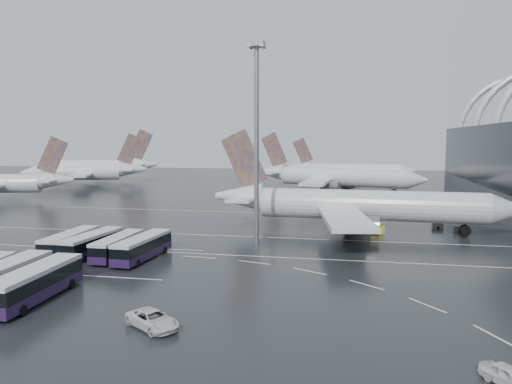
% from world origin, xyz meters
% --- Properties ---
extents(ground, '(420.00, 420.00, 0.00)m').
position_xyz_m(ground, '(0.00, 0.00, 0.00)').
color(ground, black).
rests_on(ground, ground).
extents(lane_marking_near, '(120.00, 0.25, 0.01)m').
position_xyz_m(lane_marking_near, '(0.00, -2.00, 0.01)').
color(lane_marking_near, silver).
rests_on(lane_marking_near, ground).
extents(lane_marking_mid, '(120.00, 0.25, 0.01)m').
position_xyz_m(lane_marking_mid, '(0.00, 12.00, 0.01)').
color(lane_marking_mid, silver).
rests_on(lane_marking_mid, ground).
extents(lane_marking_far, '(120.00, 0.25, 0.01)m').
position_xyz_m(lane_marking_far, '(0.00, 40.00, 0.01)').
color(lane_marking_far, silver).
rests_on(lane_marking_far, ground).
extents(bus_bay_line_south, '(28.00, 0.25, 0.01)m').
position_xyz_m(bus_bay_line_south, '(-24.00, -16.00, 0.01)').
color(bus_bay_line_south, silver).
rests_on(bus_bay_line_south, ground).
extents(bus_bay_line_north, '(28.00, 0.25, 0.01)m').
position_xyz_m(bus_bay_line_north, '(-24.00, 0.00, 0.01)').
color(bus_bay_line_north, silver).
rests_on(bus_bay_line_north, ground).
extents(airliner_main, '(54.90, 48.12, 18.60)m').
position_xyz_m(airliner_main, '(12.31, 20.71, 4.66)').
color(airliner_main, silver).
rests_on(airliner_main, ground).
extents(airliner_gate_b, '(54.15, 48.01, 19.08)m').
position_xyz_m(airliner_gate_b, '(5.82, 87.00, 4.77)').
color(airliner_gate_b, silver).
rests_on(airliner_gate_b, ground).
extents(airliner_gate_c, '(49.14, 45.13, 17.49)m').
position_xyz_m(airliner_gate_c, '(9.69, 129.75, 4.37)').
color(airliner_gate_c, silver).
rests_on(airliner_gate_c, ground).
extents(jet_remote_west, '(40.05, 32.53, 17.66)m').
position_xyz_m(jet_remote_west, '(-83.06, 49.73, 4.56)').
color(jet_remote_west, silver).
rests_on(jet_remote_west, ground).
extents(jet_remote_mid, '(42.37, 34.52, 18.99)m').
position_xyz_m(jet_remote_mid, '(-81.95, 93.05, 4.90)').
color(jet_remote_mid, silver).
rests_on(jet_remote_mid, ground).
extents(jet_remote_far, '(47.24, 38.41, 20.93)m').
position_xyz_m(jet_remote_far, '(-88.84, 114.06, 5.40)').
color(jet_remote_far, silver).
rests_on(jet_remote_far, ground).
extents(bus_row_near_a, '(3.33, 12.83, 3.14)m').
position_xyz_m(bus_row_near_a, '(-28.22, -5.73, 1.72)').
color(bus_row_near_a, '#22133C').
rests_on(bus_row_near_a, ground).
extents(bus_row_near_b, '(3.75, 12.87, 3.13)m').
position_xyz_m(bus_row_near_b, '(-24.75, -5.79, 1.72)').
color(bus_row_near_b, '#22133C').
rests_on(bus_row_near_b, ground).
extents(bus_row_near_c, '(2.95, 12.12, 2.98)m').
position_xyz_m(bus_row_near_c, '(-20.53, -6.19, 1.64)').
color(bus_row_near_c, '#22133C').
rests_on(bus_row_near_c, ground).
extents(bus_row_near_d, '(3.67, 13.07, 3.18)m').
position_xyz_m(bus_row_near_d, '(-16.57, -6.69, 1.75)').
color(bus_row_near_d, '#22133C').
rests_on(bus_row_near_d, ground).
extents(bus_row_far_b, '(3.70, 13.78, 3.36)m').
position_xyz_m(bus_row_far_b, '(-24.48, -24.53, 1.85)').
color(bus_row_far_b, '#22133C').
rests_on(bus_row_far_b, ground).
extents(bus_row_far_c, '(3.76, 13.98, 3.41)m').
position_xyz_m(bus_row_far_c, '(-20.00, -25.63, 1.87)').
color(bus_row_far_c, '#22133C').
rests_on(bus_row_far_c, ground).
extents(van_curve_a, '(6.18, 5.38, 1.58)m').
position_xyz_m(van_curve_a, '(-5.10, -30.51, 0.79)').
color(van_curve_a, white).
rests_on(van_curve_a, ground).
extents(van_curve_b, '(3.88, 4.37, 1.43)m').
position_xyz_m(van_curve_b, '(22.62, -35.71, 0.72)').
color(van_curve_b, white).
rests_on(van_curve_b, ground).
extents(floodlight_mast, '(2.42, 2.42, 31.55)m').
position_xyz_m(floodlight_mast, '(-3.00, 6.34, 19.85)').
color(floodlight_mast, gray).
rests_on(floodlight_mast, ground).
extents(gse_cart_belly_a, '(2.37, 1.40, 1.29)m').
position_xyz_m(gse_cart_belly_a, '(16.38, 19.94, 0.65)').
color(gse_cart_belly_a, gold).
rests_on(gse_cart_belly_a, ground).
extents(gse_cart_belly_b, '(1.98, 1.17, 1.08)m').
position_xyz_m(gse_cart_belly_b, '(27.61, 26.53, 0.54)').
color(gse_cart_belly_b, slate).
rests_on(gse_cart_belly_b, ground).
extents(gse_cart_belly_d, '(2.04, 1.20, 1.11)m').
position_xyz_m(gse_cart_belly_d, '(30.96, 23.68, 0.56)').
color(gse_cart_belly_d, slate).
rests_on(gse_cart_belly_d, ground).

